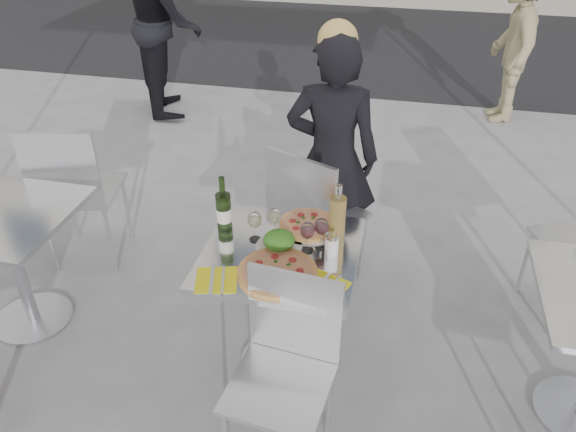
% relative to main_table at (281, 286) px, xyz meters
% --- Properties ---
extents(ground, '(80.00, 80.00, 0.00)m').
position_rel_main_table_xyz_m(ground, '(0.00, 0.00, -0.54)').
color(ground, slate).
extents(street_asphalt, '(24.00, 5.00, 0.00)m').
position_rel_main_table_xyz_m(street_asphalt, '(0.00, 6.50, -0.54)').
color(street_asphalt, black).
rests_on(street_asphalt, ground).
extents(main_table, '(0.72, 0.72, 0.75)m').
position_rel_main_table_xyz_m(main_table, '(0.00, 0.00, 0.00)').
color(main_table, '#B7BABF').
rests_on(main_table, ground).
extents(side_table_left, '(0.72, 0.72, 0.75)m').
position_rel_main_table_xyz_m(side_table_left, '(-1.50, 0.00, 0.00)').
color(side_table_left, '#B7BABF').
rests_on(side_table_left, ground).
extents(chair_far, '(0.59, 0.60, 0.99)m').
position_rel_main_table_xyz_m(chair_far, '(0.03, 0.61, 0.05)').
color(chair_far, silver).
rests_on(chair_far, ground).
extents(chair_near, '(0.45, 0.46, 0.90)m').
position_rel_main_table_xyz_m(chair_near, '(0.13, -0.44, -0.01)').
color(chair_near, silver).
rests_on(chair_near, ground).
extents(side_chair_lfar, '(0.54, 0.55, 1.00)m').
position_rel_main_table_xyz_m(side_chair_lfar, '(-1.45, 0.58, 0.05)').
color(side_chair_lfar, silver).
rests_on(side_chair_lfar, ground).
extents(woman_diner, '(0.58, 0.39, 1.54)m').
position_rel_main_table_xyz_m(woman_diner, '(0.09, 0.95, 0.23)').
color(woman_diner, black).
rests_on(woman_diner, ground).
extents(pedestrian_a, '(0.98, 1.09, 1.83)m').
position_rel_main_table_xyz_m(pedestrian_a, '(-1.95, 3.26, 0.38)').
color(pedestrian_a, black).
rests_on(pedestrian_a, ground).
extents(pedestrian_b, '(0.66, 1.06, 1.57)m').
position_rel_main_table_xyz_m(pedestrian_b, '(1.40, 3.74, 0.25)').
color(pedestrian_b, '#8E825B').
rests_on(pedestrian_b, ground).
extents(pizza_near, '(0.36, 0.36, 0.02)m').
position_rel_main_table_xyz_m(pizza_near, '(0.02, -0.17, 0.22)').
color(pizza_near, tan).
rests_on(pizza_near, main_table).
extents(pizza_far, '(0.33, 0.33, 0.03)m').
position_rel_main_table_xyz_m(pizza_far, '(0.09, 0.21, 0.23)').
color(pizza_far, white).
rests_on(pizza_far, main_table).
extents(salad_plate, '(0.22, 0.22, 0.09)m').
position_rel_main_table_xyz_m(salad_plate, '(-0.01, 0.02, 0.25)').
color(salad_plate, white).
rests_on(salad_plate, main_table).
extents(wine_bottle, '(0.07, 0.08, 0.29)m').
position_rel_main_table_xyz_m(wine_bottle, '(-0.31, 0.11, 0.32)').
color(wine_bottle, '#2B481B').
rests_on(wine_bottle, main_table).
extents(carafe, '(0.08, 0.08, 0.29)m').
position_rel_main_table_xyz_m(carafe, '(0.23, 0.17, 0.33)').
color(carafe, tan).
rests_on(carafe, main_table).
extents(sugar_shaker, '(0.06, 0.06, 0.11)m').
position_rel_main_table_xyz_m(sugar_shaker, '(0.23, 0.03, 0.26)').
color(sugar_shaker, white).
rests_on(sugar_shaker, main_table).
extents(wineglass_white_a, '(0.07, 0.07, 0.16)m').
position_rel_main_table_xyz_m(wineglass_white_a, '(-0.14, 0.06, 0.32)').
color(wineglass_white_a, white).
rests_on(wineglass_white_a, main_table).
extents(wineglass_white_b, '(0.07, 0.07, 0.16)m').
position_rel_main_table_xyz_m(wineglass_white_b, '(-0.06, 0.12, 0.32)').
color(wineglass_white_b, white).
rests_on(wineglass_white_b, main_table).
extents(wineglass_red_a, '(0.07, 0.07, 0.16)m').
position_rel_main_table_xyz_m(wineglass_red_a, '(0.12, 0.03, 0.32)').
color(wineglass_red_a, white).
rests_on(wineglass_red_a, main_table).
extents(wineglass_red_b, '(0.07, 0.07, 0.16)m').
position_rel_main_table_xyz_m(wineglass_red_b, '(0.18, 0.08, 0.32)').
color(wineglass_red_b, white).
rests_on(wineglass_red_b, main_table).
extents(napkin_left, '(0.22, 0.22, 0.01)m').
position_rel_main_table_xyz_m(napkin_left, '(-0.23, -0.27, 0.21)').
color(napkin_left, yellow).
rests_on(napkin_left, main_table).
extents(napkin_right, '(0.23, 0.23, 0.01)m').
position_rel_main_table_xyz_m(napkin_right, '(0.24, -0.21, 0.21)').
color(napkin_right, yellow).
rests_on(napkin_right, main_table).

